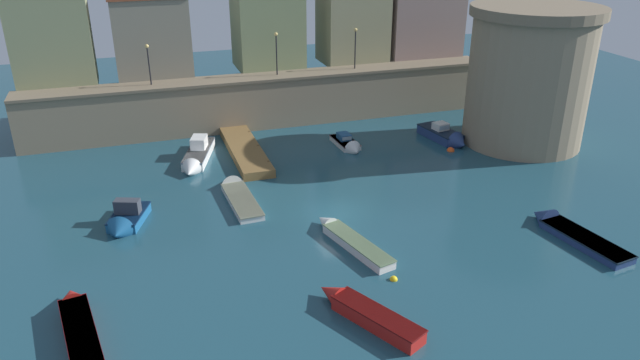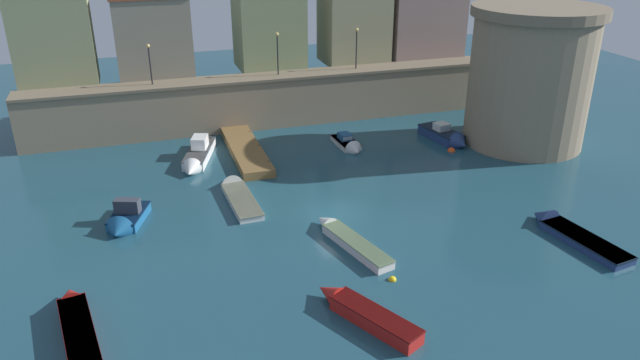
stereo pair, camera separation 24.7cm
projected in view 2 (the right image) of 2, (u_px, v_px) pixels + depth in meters
name	position (u px, v px, depth m)	size (l,w,h in m)	color
ground_plane	(336.00, 214.00, 40.20)	(106.96, 106.96, 0.00)	#1E4756
quay_wall	(269.00, 100.00, 55.93)	(43.35, 3.10, 4.72)	gray
old_town_backdrop	(276.00, 23.00, 57.34)	(42.50, 6.23, 9.49)	gray
fortress_tower	(530.00, 76.00, 50.24)	(10.74, 10.74, 11.56)	gray
pier_dock	(246.00, 151.00, 49.82)	(2.45, 10.88, 0.70)	brown
quay_lamp_0	(149.00, 58.00, 51.18)	(0.32, 0.32, 3.49)	black
quay_lamp_1	(277.00, 47.00, 54.20)	(0.32, 0.32, 3.84)	black
quay_lamp_2	(357.00, 42.00, 56.31)	(0.32, 0.32, 3.81)	black
moored_boat_0	(237.00, 193.00, 42.61)	(1.98, 7.22, 1.56)	white
moored_boat_1	(349.00, 145.00, 51.15)	(1.75, 4.35, 1.48)	silver
moored_boat_2	(362.00, 312.00, 29.73)	(3.99, 6.25, 1.16)	red
moored_boat_3	(567.00, 231.00, 37.46)	(2.74, 7.36, 1.64)	navy
moored_boat_4	(77.00, 326.00, 28.70)	(2.50, 7.44, 1.27)	red
moored_boat_5	(125.00, 220.00, 38.43)	(3.20, 4.61, 2.14)	#195689
moored_boat_6	(197.00, 156.00, 48.24)	(3.80, 7.35, 2.10)	white
moored_boat_7	(347.00, 238.00, 36.56)	(2.95, 7.26, 1.13)	white
moored_boat_8	(447.00, 136.00, 52.51)	(2.70, 5.78, 1.90)	navy
mooring_buoy_0	(451.00, 151.00, 50.62)	(0.65, 0.65, 0.65)	#EA4C19
mooring_buoy_1	(392.00, 280.00, 33.02)	(0.44, 0.44, 0.44)	yellow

